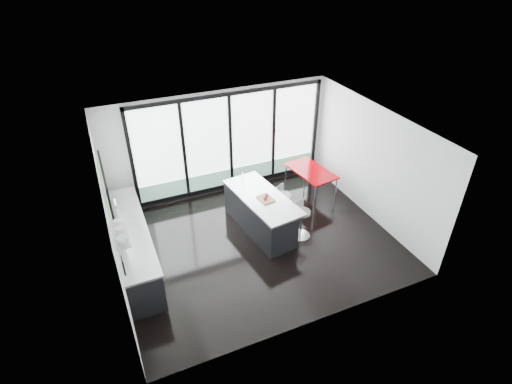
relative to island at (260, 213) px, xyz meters
name	(u,v)px	position (x,y,z in m)	size (l,w,h in m)	color
floor	(257,241)	(-0.24, -0.42, -0.46)	(6.00, 5.00, 0.00)	black
ceiling	(257,129)	(-0.24, -0.42, 2.34)	(6.00, 5.00, 0.00)	white
wall_back	(229,146)	(0.03, 2.04, 0.81)	(6.00, 0.09, 2.80)	silver
wall_front	(318,265)	(-0.24, -2.92, 0.94)	(6.00, 0.00, 2.80)	silver
wall_left	(109,209)	(-3.22, -0.15, 1.11)	(0.26, 5.00, 2.80)	silver
wall_right	(373,163)	(2.76, -0.42, 0.94)	(0.00, 5.00, 2.80)	silver
counter_cabinets	(133,245)	(-2.92, -0.03, 0.01)	(0.69, 3.24, 1.36)	black
island	(260,213)	(0.00, 0.00, 0.00)	(1.22, 2.31, 1.17)	black
bar_stool_near	(301,224)	(0.76, -0.65, -0.10)	(0.45, 0.45, 0.72)	silver
bar_stool_far	(283,205)	(0.74, 0.22, -0.13)	(0.41, 0.41, 0.65)	silver
red_table	(310,182)	(1.86, 0.85, -0.09)	(0.79, 1.38, 0.74)	#940005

